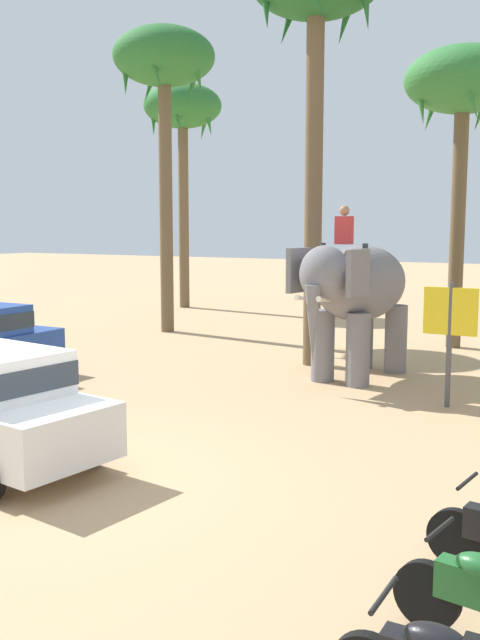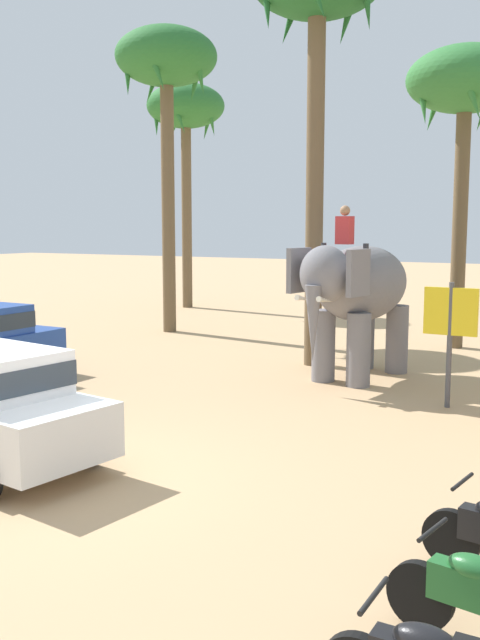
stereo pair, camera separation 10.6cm
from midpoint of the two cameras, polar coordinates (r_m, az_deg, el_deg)
The scene contains 6 objects.
ground_plane at distance 10.57m, azimuth -15.06°, elevation -11.86°, with size 120.00×120.00×0.00m, color tan.
elephant_with_mahout at distance 16.32m, azimuth 9.46°, elevation 2.26°, with size 2.12×3.99×3.88m.
palm_tree_behind_elephant at distance 23.93m, azimuth -5.73°, elevation 19.29°, with size 3.20×3.20×9.60m.
palm_tree_far_back at distance 21.44m, azimuth 17.58°, elevation 17.11°, with size 3.20×3.20×8.30m.
palm_tree_leaning_seaward at distance 30.75m, azimuth -4.23°, elevation 16.02°, with size 3.20×3.20×9.22m.
signboard_yellow at distance 14.11m, azimuth 16.56°, elevation -0.00°, with size 1.00×0.10×2.40m.
Camera 2 is at (7.03, -7.11, 3.46)m, focal length 40.32 mm.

